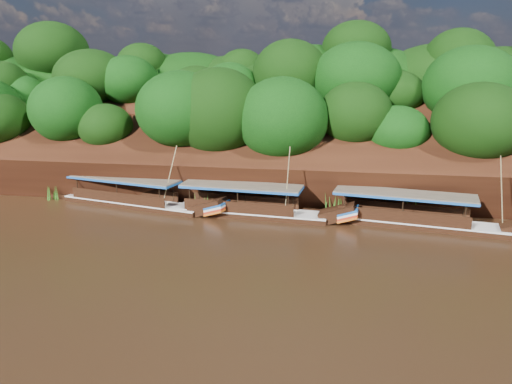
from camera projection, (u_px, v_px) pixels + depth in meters
ground at (241, 249)px, 32.66m from camera, size 160.00×160.00×0.00m
riverbank at (282, 158)px, 53.89m from camera, size 120.00×30.06×19.40m
boat_0 at (425, 220)px, 36.91m from camera, size 15.55×4.68×6.38m
boat_1 at (260, 210)px, 39.50m from camera, size 14.66×3.47×6.39m
boat_2 at (140, 201)px, 42.24m from camera, size 15.44×5.49×5.92m
reeds at (224, 197)px, 42.01m from camera, size 49.07×2.75×2.10m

